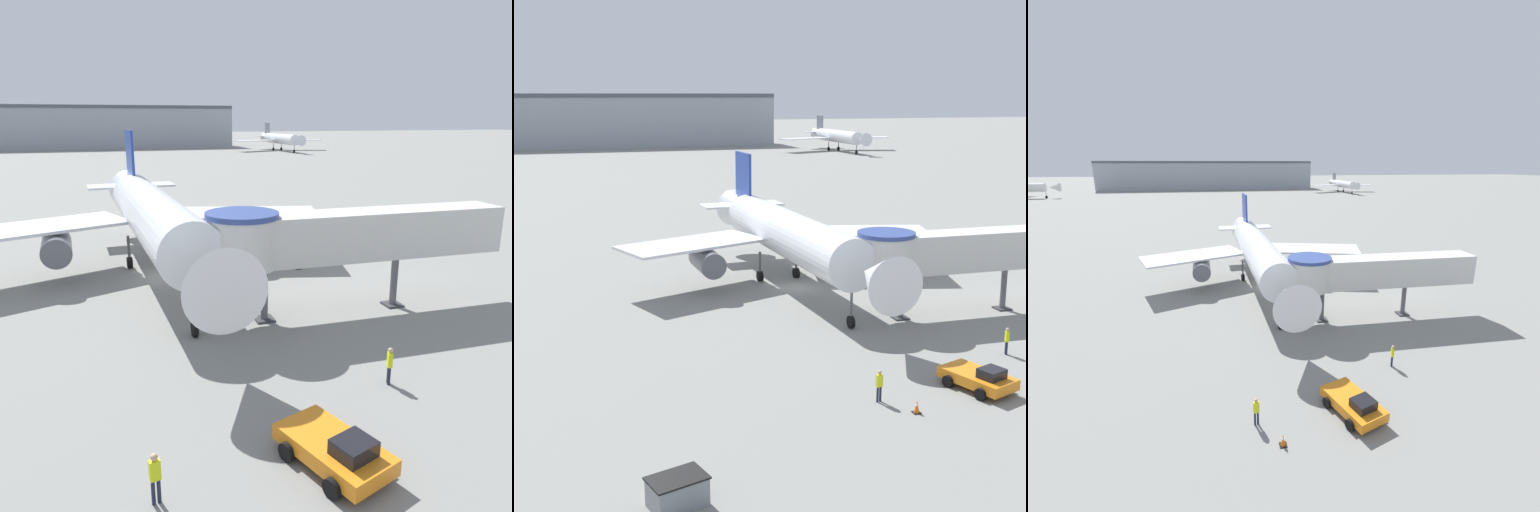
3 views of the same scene
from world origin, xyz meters
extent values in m
plane|color=gray|center=(0.00, 0.00, 0.00)|extent=(800.00, 800.00, 0.00)
cylinder|color=silver|center=(-0.44, 0.15, 4.52)|extent=(5.05, 23.50, 3.79)
cone|color=silver|center=(0.39, -15.09, 4.52)|extent=(4.01, 4.37, 3.79)
cone|color=silver|center=(-1.15, 13.12, 4.52)|extent=(4.09, 5.88, 3.79)
cube|color=silver|center=(-8.39, 2.23, 3.86)|extent=(12.98, 9.23, 0.22)
cube|color=silver|center=(7.24, 3.08, 3.86)|extent=(12.83, 8.18, 0.22)
cube|color=navy|center=(-1.13, 12.84, 7.93)|extent=(0.47, 4.32, 4.92)
cube|color=silver|center=(-1.16, 13.40, 5.19)|extent=(8.22, 3.45, 0.18)
cylinder|color=#565960|center=(-7.38, 1.00, 2.57)|extent=(2.32, 4.42, 2.08)
cylinder|color=#565960|center=(6.36, 1.75, 2.57)|extent=(2.32, 4.42, 2.08)
cylinder|color=#4C4C51|center=(0.18, -11.27, 1.54)|extent=(0.18, 0.18, 2.18)
cylinder|color=black|center=(0.18, -11.27, 0.45)|extent=(0.31, 0.91, 0.90)
cylinder|color=#4C4C51|center=(-2.30, 2.97, 1.54)|extent=(0.22, 0.22, 2.18)
cylinder|color=black|center=(-2.30, 2.97, 0.45)|extent=(0.45, 0.92, 0.90)
cylinder|color=#4C4C51|center=(1.10, 3.15, 1.54)|extent=(0.22, 0.22, 2.18)
cylinder|color=black|center=(1.10, 3.15, 0.45)|extent=(0.45, 0.92, 0.90)
cube|color=silver|center=(11.37, -10.36, 4.78)|extent=(16.41, 2.93, 2.80)
cylinder|color=silver|center=(3.19, -10.20, 4.78)|extent=(3.90, 3.90, 2.80)
cylinder|color=navy|center=(3.19, -10.20, 6.33)|extent=(4.10, 4.10, 0.30)
cylinder|color=#56565B|center=(4.50, -10.22, 1.69)|extent=(0.44, 0.44, 3.38)
cube|color=#333338|center=(4.50, -10.22, 0.06)|extent=(1.10, 1.10, 0.12)
cylinder|color=#56565B|center=(13.00, -10.39, 1.69)|extent=(0.44, 0.44, 3.38)
cube|color=#333338|center=(13.00, -10.39, 0.06)|extent=(1.10, 1.10, 0.12)
cube|color=orange|center=(2.72, -22.98, 0.63)|extent=(3.30, 4.47, 0.59)
cube|color=black|center=(3.01, -23.83, 1.20)|extent=(1.56, 1.47, 0.53)
cylinder|color=black|center=(2.05, -24.37, 0.34)|extent=(0.54, 0.75, 0.68)
cylinder|color=black|center=(4.09, -23.67, 0.34)|extent=(0.54, 0.75, 0.68)
cylinder|color=black|center=(1.34, -22.28, 0.34)|extent=(0.54, 0.75, 0.68)
cylinder|color=black|center=(3.38, -21.59, 0.34)|extent=(0.54, 0.75, 0.68)
cube|color=gray|center=(-15.11, -29.59, 0.58)|extent=(2.48, 1.99, 1.17)
cube|color=black|center=(-15.11, -29.59, 1.21)|extent=(2.63, 2.11, 0.08)
cube|color=black|center=(-1.97, -24.78, 0.02)|extent=(0.41, 0.41, 0.04)
cone|color=orange|center=(-1.97, -24.78, 0.36)|extent=(0.28, 0.28, 0.65)
cylinder|color=white|center=(-1.97, -24.78, 0.44)|extent=(0.16, 0.16, 0.08)
cube|color=black|center=(10.28, -1.31, 0.02)|extent=(0.45, 0.45, 0.04)
cone|color=orange|center=(10.28, -1.31, 0.39)|extent=(0.31, 0.31, 0.71)
cylinder|color=white|center=(10.28, -1.31, 0.48)|extent=(0.17, 0.17, 0.08)
cylinder|color=#1E2338|center=(7.50, -18.75, 0.42)|extent=(0.12, 0.12, 0.85)
cylinder|color=#1E2338|center=(7.44, -18.91, 0.42)|extent=(0.12, 0.12, 0.85)
cube|color=#D1E019|center=(7.47, -18.83, 1.18)|extent=(0.29, 0.38, 0.67)
sphere|color=tan|center=(7.47, -18.83, 1.63)|extent=(0.23, 0.23, 0.23)
cylinder|color=#1E2338|center=(-3.15, -22.95, 0.43)|extent=(0.13, 0.13, 0.86)
cylinder|color=#1E2338|center=(-3.32, -22.98, 0.43)|extent=(0.13, 0.13, 0.86)
cube|color=#D1E019|center=(-3.23, -22.97, 1.20)|extent=(0.37, 0.25, 0.68)
sphere|color=tan|center=(-3.23, -22.97, 1.66)|extent=(0.23, 0.23, 0.23)
cylinder|color=silver|center=(59.74, 136.76, 4.31)|extent=(4.66, 24.61, 3.50)
cone|color=silver|center=(60.48, 121.22, 4.31)|extent=(3.68, 4.01, 3.50)
cone|color=silver|center=(59.09, 150.20, 4.31)|extent=(3.74, 5.40, 3.50)
cube|color=silver|center=(50.32, 139.37, 3.70)|extent=(15.98, 10.35, 0.22)
cube|color=silver|center=(68.86, 140.26, 3.70)|extent=(15.94, 9.14, 0.22)
cube|color=slate|center=(59.10, 149.94, 7.45)|extent=(0.45, 4.37, 4.54)
cube|color=silver|center=(59.08, 150.46, 4.92)|extent=(10.37, 3.54, 0.18)
cylinder|color=#4C4C51|center=(60.30, 124.97, 1.55)|extent=(0.18, 0.18, 2.01)
cylinder|color=black|center=(60.30, 124.97, 0.55)|extent=(0.31, 1.11, 1.10)
cylinder|color=#4C4C51|center=(58.02, 139.74, 1.55)|extent=(0.22, 0.22, 2.01)
cylinder|color=black|center=(58.02, 139.74, 0.55)|extent=(0.45, 1.12, 1.10)
cylinder|color=#4C4C51|center=(61.16, 139.89, 1.55)|extent=(0.22, 0.22, 2.01)
cylinder|color=black|center=(61.16, 139.89, 0.55)|extent=(0.45, 1.12, 1.10)
cube|color=#999EA8|center=(-11.32, 175.00, 7.53)|extent=(121.09, 19.60, 15.07)
cube|color=#4C515B|center=(-11.32, 175.00, 15.67)|extent=(121.09, 19.99, 1.20)
camera|label=1|loc=(-4.16, -36.06, 11.44)|focal=35.00mm
camera|label=2|loc=(-18.98, -54.90, 15.91)|focal=50.00mm
camera|label=3|loc=(-4.69, -39.85, 14.87)|focal=24.00mm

